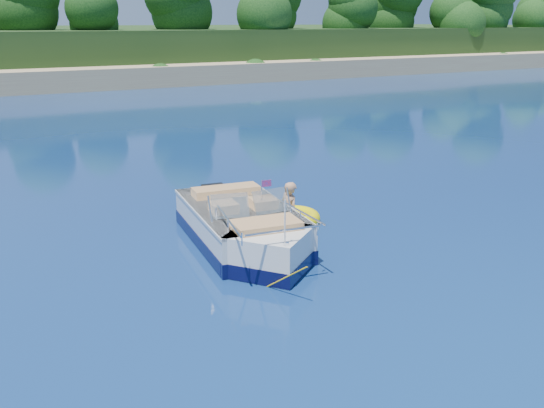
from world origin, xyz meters
name	(u,v)px	position (x,y,z in m)	size (l,w,h in m)	color
ground	(353,266)	(0.00, 0.00, 0.00)	(160.00, 160.00, 0.00)	#0B1A4F
shoreline	(5,57)	(0.00, 63.77, 0.98)	(170.00, 59.00, 6.00)	tan
treeline	(31,9)	(0.04, 41.01, 5.55)	(150.00, 7.12, 8.19)	black
motorboat	(246,231)	(-1.42, 1.99, 0.37)	(2.46, 5.66, 1.89)	silver
tow_tube	(293,218)	(0.37, 3.00, 0.09)	(1.70, 1.70, 0.35)	#FFEC03
boy	(288,222)	(0.24, 3.04, 0.00)	(0.59, 0.39, 1.62)	tan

